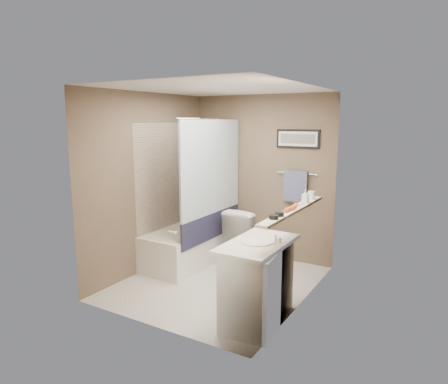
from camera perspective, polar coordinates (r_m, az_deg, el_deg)
The scene contains 34 objects.
ground at distance 5.20m, azimuth -0.86°, elevation -12.84°, with size 2.50×2.50×0.00m, color beige.
ceiling at distance 4.79m, azimuth -0.94°, elevation 14.35°, with size 2.20×2.50×0.04m, color white.
wall_back at distance 5.92m, azimuth 5.32°, elevation 2.09°, with size 2.20×0.04×2.40m, color brown.
wall_front at distance 3.88m, azimuth -10.43°, elevation -2.42°, with size 2.20×0.04×2.40m, color brown.
wall_left at distance 5.48m, azimuth -10.58°, elevation 1.30°, with size 0.04×2.50×2.40m, color brown.
wall_right at distance 4.39m, azimuth 11.21°, elevation -0.94°, with size 0.04×2.50×2.40m, color brown.
tile_surround at distance 5.90m, azimuth -7.42°, elevation 0.06°, with size 0.02×1.55×2.00m, color tan.
curtain_rod at distance 5.41m, azimuth -1.79°, elevation 10.39°, with size 0.02×0.02×1.55m, color silver.
curtain_upper at distance 5.45m, azimuth -1.76°, elevation 3.54°, with size 0.03×1.45×1.28m, color white.
curtain_lower at distance 5.61m, azimuth -1.71°, elevation -4.81°, with size 0.03×1.45×0.36m, color #232241.
mirror at distance 4.19m, azimuth 10.85°, elevation 4.34°, with size 0.02×1.60×1.00m, color silver.
shelf at distance 4.29m, azimuth 9.93°, elevation -2.53°, with size 0.12×1.60×0.03m, color silver.
towel_bar at distance 5.68m, azimuth 10.30°, elevation 2.64°, with size 0.02×0.02×0.60m, color silver.
towel at distance 5.69m, azimuth 10.17°, elevation 0.82°, with size 0.34×0.05×0.44m, color #7B86B3.
art_frame at distance 5.66m, azimuth 10.51°, elevation 7.48°, with size 0.62×0.03×0.26m, color black.
art_mat at distance 5.64m, azimuth 10.46°, elevation 7.48°, with size 0.56×0.00×0.20m, color white.
art_image at distance 5.64m, azimuth 10.45°, elevation 7.48°, with size 0.50×0.00×0.13m, color #595959.
door at distance 3.59m, azimuth -3.75°, elevation -6.60°, with size 0.80×0.02×2.00m, color silver.
door_handle at distance 3.82m, azimuth -7.43°, elevation -5.63°, with size 0.02×0.02×0.10m, color silver.
bathtub at distance 5.84m, azimuth -4.92°, elevation -7.59°, with size 0.70×1.50×0.50m, color white.
tub_rim at distance 5.77m, azimuth -4.96°, elevation -5.23°, with size 0.56×1.36×0.02m, color silver.
toilet at distance 5.78m, azimuth 3.65°, elevation -6.15°, with size 0.45×0.80×0.81m, color white.
vanity at distance 4.17m, azimuth 4.85°, elevation -12.94°, with size 0.50×0.90×0.80m, color white.
countertop at distance 4.02m, azimuth 4.81°, elevation -7.41°, with size 0.54×0.96×0.04m, color silver.
sink_basin at distance 4.02m, azimuth 4.69°, elevation -7.01°, with size 0.34×0.34×0.01m, color white.
faucet_spout at distance 3.93m, azimuth 7.34°, elevation -6.84°, with size 0.02×0.02×0.10m, color white.
faucet_knob at distance 4.02m, azimuth 7.90°, elevation -6.74°, with size 0.05×0.05×0.05m, color silver.
candle_bowl_near at distance 3.81m, azimuth 7.12°, elevation -3.57°, with size 0.09×0.09×0.04m, color black.
candle_bowl_far at distance 3.93m, azimuth 7.91°, elevation -3.15°, with size 0.09×0.09×0.04m, color black.
hair_brush_front at distance 4.17m, azimuth 9.32°, elevation -2.38°, with size 0.04×0.04×0.22m, color #C7451C.
hair_brush_back at distance 4.28m, azimuth 9.95°, elevation -2.05°, with size 0.04×0.04×0.22m, color #D5511E.
pink_comb at distance 4.48m, azimuth 10.87°, elevation -1.78°, with size 0.03×0.16×0.01m, color pink.
glass_jar at distance 4.80m, azimuth 12.34°, elevation -0.46°, with size 0.08×0.08×0.10m, color white.
soap_bottle at distance 4.61m, azimuth 11.55°, elevation -0.58°, with size 0.07×0.07×0.15m, color #999999.
Camera 1 is at (2.49, -4.08, 2.04)m, focal length 32.00 mm.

